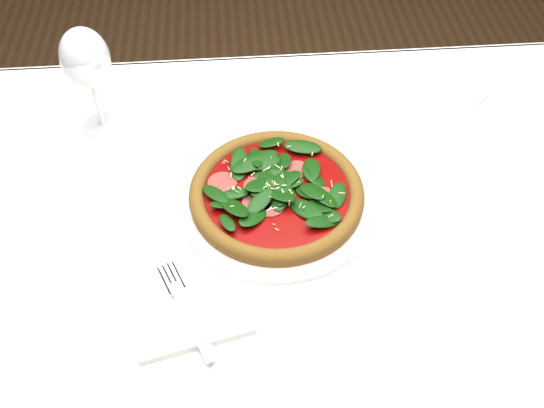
{
  "coord_description": "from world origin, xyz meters",
  "views": [
    {
      "loc": [
        -0.06,
        -0.61,
        1.46
      ],
      "look_at": [
        -0.01,
        -0.01,
        0.77
      ],
      "focal_mm": 40.0,
      "sensor_mm": 36.0,
      "label": 1
    }
  ],
  "objects": [
    {
      "name": "plate",
      "position": [
        -0.0,
        0.02,
        0.76
      ],
      "size": [
        0.31,
        0.31,
        0.01
      ],
      "color": "silver",
      "rests_on": "dining_table"
    },
    {
      "name": "ground",
      "position": [
        0.0,
        0.0,
        0.0
      ],
      "size": [
        6.0,
        6.0,
        0.0
      ],
      "primitive_type": "plane",
      "color": "brown",
      "rests_on": "ground"
    },
    {
      "name": "dining_table",
      "position": [
        0.0,
        0.0,
        0.65
      ],
      "size": [
        1.21,
        0.81,
        0.75
      ],
      "color": "silver",
      "rests_on": "ground"
    },
    {
      "name": "fork",
      "position": [
        -0.14,
        -0.17,
        0.76
      ],
      "size": [
        0.08,
        0.16,
        0.0
      ],
      "rotation": [
        0.0,
        0.0,
        0.4
      ],
      "color": "#BBBBC0",
      "rests_on": "napkin"
    },
    {
      "name": "wine_glass",
      "position": [
        -0.29,
        0.22,
        0.89
      ],
      "size": [
        0.08,
        0.08,
        0.19
      ],
      "color": "silver",
      "rests_on": "dining_table"
    },
    {
      "name": "saucer_far",
      "position": [
        0.35,
        0.28,
        0.76
      ],
      "size": [
        0.13,
        0.13,
        0.01
      ],
      "color": "silver",
      "rests_on": "dining_table"
    },
    {
      "name": "pizza",
      "position": [
        -0.0,
        0.02,
        0.77
      ],
      "size": [
        0.35,
        0.35,
        0.03
      ],
      "rotation": [
        0.0,
        0.0,
        -0.36
      ],
      "color": "#936023",
      "rests_on": "plate"
    },
    {
      "name": "napkin",
      "position": [
        -0.13,
        -0.19,
        0.76
      ],
      "size": [
        0.17,
        0.11,
        0.01
      ],
      "primitive_type": "cube",
      "rotation": [
        0.0,
        0.0,
        0.23
      ],
      "color": "silver",
      "rests_on": "dining_table"
    }
  ]
}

